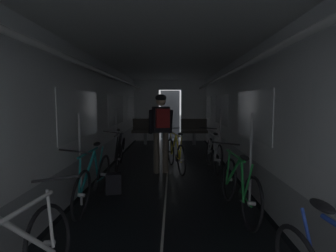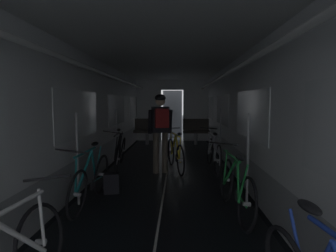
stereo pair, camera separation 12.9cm
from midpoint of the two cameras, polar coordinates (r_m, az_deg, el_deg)
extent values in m
cube|color=black|center=(5.56, -15.95, -11.35)|extent=(0.08, 11.50, 0.01)
cube|color=black|center=(5.47, 14.26, -11.59)|extent=(0.08, 11.50, 0.01)
cube|color=beige|center=(5.34, -0.98, -11.88)|extent=(0.03, 11.27, 0.00)
cube|color=#9EA0A5|center=(5.52, -17.03, -8.34)|extent=(0.12, 11.50, 0.60)
cube|color=white|center=(5.37, -17.37, 4.49)|extent=(0.12, 11.50, 1.85)
cube|color=white|center=(4.81, -18.73, 2.32)|extent=(0.02, 1.90, 0.80)
cube|color=white|center=(7.58, -11.38, 3.39)|extent=(0.02, 1.90, 0.80)
cube|color=white|center=(10.41, -7.98, 3.87)|extent=(0.02, 1.90, 0.80)
cube|color=yellow|center=(5.60, -15.87, 2.75)|extent=(0.01, 0.20, 0.28)
cylinder|color=white|center=(5.30, -13.98, 10.78)|extent=(0.07, 11.04, 0.07)
cylinder|color=#B7BABF|center=(4.30, -18.87, -6.73)|extent=(0.04, 0.04, 1.40)
cylinder|color=#B7BABF|center=(6.76, -11.38, -2.32)|extent=(0.04, 0.04, 1.40)
cube|color=#9EA0A5|center=(5.42, 15.37, -8.54)|extent=(0.12, 11.50, 0.60)
cube|color=white|center=(5.27, 15.68, 4.52)|extent=(0.12, 11.50, 1.85)
cube|color=white|center=(4.70, 16.63, 2.32)|extent=(0.02, 1.90, 0.80)
cube|color=white|center=(7.51, 10.74, 3.39)|extent=(0.02, 1.90, 0.80)
cube|color=white|center=(10.35, 8.06, 3.86)|extent=(0.02, 1.90, 0.80)
cube|color=yellow|center=(5.06, 15.52, 2.53)|extent=(0.01, 0.20, 0.28)
cylinder|color=white|center=(5.22, 12.16, 10.91)|extent=(0.07, 11.04, 0.07)
cylinder|color=#B7BABF|center=(4.19, 16.21, -6.96)|extent=(0.04, 0.04, 1.40)
cylinder|color=#B7BABF|center=(6.70, 10.39, -2.38)|extent=(0.04, 0.04, 1.40)
cube|color=white|center=(10.97, -4.89, 3.31)|extent=(1.00, 0.12, 2.45)
cube|color=white|center=(10.94, 5.07, 3.30)|extent=(1.00, 0.12, 2.45)
cube|color=white|center=(10.93, 0.08, 8.69)|extent=(0.90, 0.12, 0.40)
cube|color=#4C4F54|center=(11.62, 0.14, 2.44)|extent=(0.81, 0.04, 2.05)
cube|color=silver|center=(5.19, -1.02, 15.63)|extent=(3.14, 11.62, 0.12)
cylinder|color=gray|center=(10.00, -5.19, -2.64)|extent=(0.12, 0.12, 0.44)
cube|color=#47423D|center=(9.97, -5.20, -1.11)|extent=(0.96, 0.44, 0.10)
cube|color=#47423D|center=(10.13, -5.10, 0.41)|extent=(0.96, 0.08, 0.40)
torus|color=gray|center=(10.20, -7.49, 1.55)|extent=(0.14, 0.14, 0.02)
cylinder|color=gray|center=(9.97, 5.16, -2.67)|extent=(0.12, 0.12, 0.44)
cube|color=#47423D|center=(9.93, 5.18, -1.13)|extent=(0.96, 0.44, 0.10)
cube|color=#47423D|center=(10.10, 5.11, 0.40)|extent=(0.96, 0.08, 0.40)
torus|color=gray|center=(10.09, 2.67, 1.55)|extent=(0.14, 0.14, 0.02)
cylinder|color=#2342B7|center=(2.23, 26.29, -21.73)|extent=(0.10, 0.16, 0.49)
ellipsoid|color=black|center=(2.09, 28.20, -14.66)|extent=(0.12, 0.25, 0.07)
torus|color=black|center=(3.53, 16.23, -15.45)|extent=(0.15, 0.68, 0.67)
cylinder|color=#B2B2B7|center=(3.53, 16.23, -15.45)|extent=(0.10, 0.06, 0.06)
torus|color=black|center=(4.46, 11.98, -11.00)|extent=(0.15, 0.68, 0.67)
cylinder|color=#B2B2B7|center=(4.46, 11.98, -11.00)|extent=(0.10, 0.06, 0.06)
cylinder|color=#1E8438|center=(4.10, 12.80, -9.27)|extent=(0.13, 0.54, 0.56)
cylinder|color=#1E8438|center=(3.72, 14.48, -10.79)|extent=(0.08, 0.35, 0.55)
cylinder|color=#1E8438|center=(3.89, 13.06, -6.08)|extent=(0.09, 0.82, 0.04)
cylinder|color=#1E8438|center=(3.51, 15.54, -11.41)|extent=(0.09, 0.16, 0.49)
cylinder|color=#1E8438|center=(3.74, 15.13, -14.61)|extent=(0.05, 0.45, 0.07)
cylinder|color=#1E8438|center=(4.36, 11.79, -8.08)|extent=(0.08, 0.09, 0.49)
cylinder|color=black|center=(3.95, 14.15, -13.85)|extent=(0.04, 0.17, 0.17)
ellipsoid|color=black|center=(3.47, 14.87, -6.46)|extent=(0.11, 0.25, 0.07)
cylinder|color=black|center=(4.31, 11.32, -3.62)|extent=(0.44, 0.05, 0.07)
torus|color=black|center=(5.85, 10.00, -7.08)|extent=(0.12, 0.67, 0.67)
cylinder|color=#B2B2B7|center=(5.85, 10.00, -7.08)|extent=(0.10, 0.05, 0.06)
torus|color=black|center=(6.84, 8.25, -5.30)|extent=(0.12, 0.67, 0.67)
cylinder|color=#B2B2B7|center=(6.84, 8.25, -5.30)|extent=(0.10, 0.05, 0.06)
cylinder|color=#ADAFB5|center=(6.49, 8.60, -3.90)|extent=(0.11, 0.54, 0.56)
cylinder|color=#ADAFB5|center=(6.09, 9.29, -4.49)|extent=(0.07, 0.34, 0.55)
cylinder|color=#ADAFB5|center=(6.30, 8.69, -1.75)|extent=(0.08, 0.82, 0.04)
cylinder|color=#ADAFB5|center=(5.87, 9.70, -4.64)|extent=(0.07, 0.16, 0.49)
cylinder|color=#ADAFB5|center=(6.07, 9.58, -6.85)|extent=(0.04, 0.45, 0.07)
cylinder|color=#ADAFB5|center=(6.76, 8.15, -3.34)|extent=(0.07, 0.09, 0.49)
cylinder|color=black|center=(6.29, 9.18, -6.63)|extent=(0.03, 0.17, 0.17)
ellipsoid|color=black|center=(5.87, 9.41, -1.66)|extent=(0.11, 0.24, 0.07)
cylinder|color=black|center=(6.74, 7.92, -0.44)|extent=(0.44, 0.05, 0.06)
torus|color=black|center=(4.79, -14.25, -9.91)|extent=(0.13, 0.67, 0.67)
cylinder|color=#B2B2B7|center=(4.79, -14.25, -9.91)|extent=(0.10, 0.05, 0.06)
torus|color=black|center=(3.87, -18.78, -13.66)|extent=(0.13, 0.67, 0.67)
cylinder|color=#B2B2B7|center=(3.87, -18.78, -13.66)|extent=(0.10, 0.05, 0.06)
cylinder|color=teal|center=(4.10, -17.56, -9.39)|extent=(0.11, 0.54, 0.56)
cylinder|color=teal|center=(4.47, -15.72, -8.13)|extent=(0.09, 0.34, 0.55)
cylinder|color=teal|center=(4.19, -17.29, -5.37)|extent=(0.06, 0.82, 0.04)
cylinder|color=teal|center=(4.68, -14.88, -7.25)|extent=(0.08, 0.16, 0.49)
cylinder|color=teal|center=(4.59, -15.05, -10.88)|extent=(0.03, 0.45, 0.07)
cylinder|color=teal|center=(3.84, -19.09, -10.08)|extent=(0.08, 0.09, 0.49)
cylinder|color=black|center=(4.39, -15.93, -11.94)|extent=(0.04, 0.17, 0.17)
ellipsoid|color=black|center=(4.59, -15.55, -3.69)|extent=(0.10, 0.24, 0.07)
cylinder|color=black|center=(3.76, -19.89, -5.09)|extent=(0.44, 0.04, 0.07)
torus|color=black|center=(6.98, -10.14, -5.13)|extent=(0.20, 0.68, 0.67)
cylinder|color=#B2B2B7|center=(6.98, -10.14, -5.13)|extent=(0.10, 0.06, 0.06)
torus|color=black|center=(5.99, -11.12, -6.86)|extent=(0.20, 0.68, 0.67)
cylinder|color=#B2B2B7|center=(5.99, -11.12, -6.86)|extent=(0.10, 0.06, 0.06)
cylinder|color=black|center=(6.26, -11.12, -4.31)|extent=(0.08, 0.55, 0.56)
cylinder|color=black|center=(6.66, -10.70, -3.74)|extent=(0.14, 0.34, 0.55)
cylinder|color=black|center=(6.38, -11.34, -1.76)|extent=(0.12, 0.82, 0.04)
cylinder|color=black|center=(6.88, -10.53, -3.27)|extent=(0.08, 0.17, 0.49)
cylinder|color=black|center=(6.76, -10.30, -5.66)|extent=(0.08, 0.45, 0.07)
cylinder|color=black|center=(5.97, -11.47, -4.54)|extent=(0.11, 0.08, 0.49)
cylinder|color=black|center=(6.55, -10.47, -6.21)|extent=(0.05, 0.17, 0.17)
ellipsoid|color=black|center=(6.80, -10.99, -0.83)|extent=(0.12, 0.25, 0.07)
cylinder|color=black|center=(5.91, -12.04, -1.34)|extent=(0.44, 0.07, 0.09)
torus|color=black|center=(2.79, -25.09, -21.51)|extent=(0.21, 0.68, 0.67)
cylinder|color=#B2B2B7|center=(2.79, -25.09, -21.51)|extent=(0.10, 0.06, 0.06)
cylinder|color=silver|center=(2.45, -28.79, -19.93)|extent=(0.17, 0.53, 0.56)
cylinder|color=silver|center=(2.21, -30.68, -15.38)|extent=(0.13, 0.82, 0.04)
cylinder|color=silver|center=(2.65, -24.97, -17.26)|extent=(0.10, 0.10, 0.49)
cylinder|color=black|center=(2.54, -24.03, -10.19)|extent=(0.44, 0.07, 0.09)
cylinder|color=brown|center=(5.95, -3.06, -5.68)|extent=(0.13, 0.13, 0.90)
cylinder|color=brown|center=(5.99, -1.17, -5.60)|extent=(0.13, 0.13, 0.90)
cube|color=black|center=(5.87, -2.14, 1.37)|extent=(0.40, 0.30, 0.56)
cylinder|color=black|center=(5.86, -4.28, 0.86)|extent=(0.14, 0.21, 0.53)
cylinder|color=black|center=(5.94, -0.09, 0.94)|extent=(0.14, 0.21, 0.53)
sphere|color=beige|center=(5.86, -2.15, 5.28)|extent=(0.21, 0.21, 0.21)
ellipsoid|color=black|center=(5.86, -2.15, 5.96)|extent=(0.30, 0.33, 0.16)
cube|color=maroon|center=(5.71, -1.81, 1.67)|extent=(0.31, 0.22, 0.40)
torus|color=black|center=(5.74, 2.18, -7.24)|extent=(0.20, 0.66, 0.67)
cylinder|color=#B2B2B7|center=(5.74, 2.18, -7.24)|extent=(0.10, 0.07, 0.05)
torus|color=black|center=(6.71, 0.03, -5.43)|extent=(0.20, 0.66, 0.67)
cylinder|color=#B2B2B7|center=(6.71, 0.03, -5.43)|extent=(0.10, 0.07, 0.05)
cylinder|color=yellow|center=(6.37, 0.66, -3.99)|extent=(0.15, 0.54, 0.56)
cylinder|color=yellow|center=(5.98, 1.52, -4.59)|extent=(0.12, 0.34, 0.55)
cylinder|color=yellow|center=(6.19, 1.01, -1.78)|extent=(0.22, 0.81, 0.03)
cylinder|color=yellow|center=(5.76, 2.06, -4.73)|extent=(0.05, 0.17, 0.49)
cylinder|color=yellow|center=(5.96, 1.64, -7.00)|extent=(0.13, 0.45, 0.07)
cylinder|color=yellow|center=(6.65, 0.12, -3.42)|extent=(0.05, 0.09, 0.49)
cylinder|color=black|center=(6.18, 1.14, -6.78)|extent=(0.05, 0.17, 0.17)
ellipsoid|color=black|center=(5.77, 1.99, -1.69)|extent=(0.14, 0.25, 0.06)
cylinder|color=black|center=(6.63, 0.12, -0.46)|extent=(0.43, 0.12, 0.03)
cube|color=black|center=(4.83, -12.22, -11.76)|extent=(0.30, 0.25, 0.34)
camera|label=1|loc=(0.06, -90.57, -0.05)|focal=28.85mm
camera|label=2|loc=(0.06, 89.43, 0.05)|focal=28.85mm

